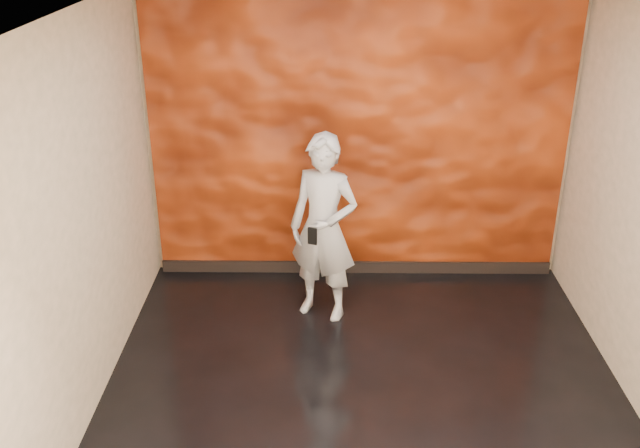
% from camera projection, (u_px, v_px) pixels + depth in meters
% --- Properties ---
extents(room, '(4.02, 4.02, 2.81)m').
position_uv_depth(room, '(369.00, 226.00, 4.89)').
color(room, black).
rests_on(room, ground).
extents(feature_wall, '(3.90, 0.06, 2.75)m').
position_uv_depth(feature_wall, '(358.00, 141.00, 6.68)').
color(feature_wall, '#C04211').
rests_on(feature_wall, ground).
extents(baseboard, '(3.90, 0.04, 0.12)m').
position_uv_depth(baseboard, '(355.00, 267.00, 7.19)').
color(baseboard, black).
rests_on(baseboard, ground).
extents(man, '(0.72, 0.61, 1.69)m').
position_uv_depth(man, '(324.00, 228.00, 6.17)').
color(man, '#91959F').
rests_on(man, ground).
extents(phone, '(0.08, 0.04, 0.15)m').
position_uv_depth(phone, '(312.00, 236.00, 5.95)').
color(phone, black).
rests_on(phone, man).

